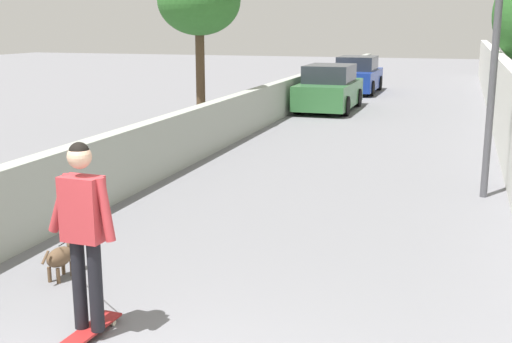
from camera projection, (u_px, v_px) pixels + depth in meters
The scene contains 10 objects.
ground_plane at pixel (374, 132), 17.63m from camera, with size 80.00×80.00×0.00m, color slate.
wall_left at pixel (238, 116), 16.60m from camera, with size 48.00×0.30×1.14m, color #999E93.
fence_right at pixel (508, 110), 14.59m from camera, with size 48.00×0.30×1.99m, color silver.
tree_left_far at pixel (199, 2), 17.30m from camera, with size 2.24×2.24×4.43m.
lamp_post at pixel (496, 37), 10.45m from camera, with size 0.36×0.36×3.86m.
skateboard at pixel (90, 330), 6.09m from camera, with size 0.81×0.24×0.08m.
person_skateboarder at pixel (83, 222), 5.85m from camera, with size 0.24×0.71×1.79m.
dog at pixel (62, 256), 7.47m from camera, with size 1.49×1.23×1.06m.
car_near at pixel (329, 89), 21.96m from camera, with size 4.07×1.80×1.54m.
car_far at pixel (357, 76), 27.60m from camera, with size 4.09×1.80×1.54m.
Camera 1 is at (-3.58, -2.20, 2.89)m, focal length 45.28 mm.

